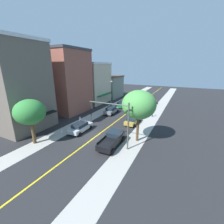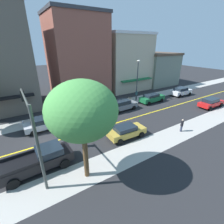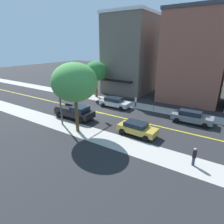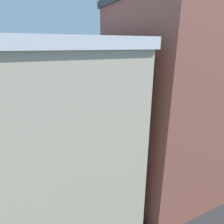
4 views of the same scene
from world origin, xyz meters
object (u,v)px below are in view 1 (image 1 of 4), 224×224
parking_meter (91,116)px  silver_sedan_left_curb (81,127)px  pedestrian_teal_shirt (111,104)px  grey_sedan_left_curb (111,110)px  street_lamp (111,92)px  black_pickup_truck (112,139)px  pedestrian_white_shirt (80,120)px  gold_sedan_right_curb (132,120)px  green_sedan_left_curb (122,104)px  fire_hydrant (62,132)px  pedestrian_black_shirt (152,113)px  red_sedan_right_curb (152,102)px  white_sedan_left_curb (132,99)px  traffic_light_mast (115,116)px  small_dog (108,107)px  street_tree_left_near (30,112)px  street_tree_right_corner (139,105)px

parking_meter → silver_sedan_left_curb: silver_sedan_left_curb is taller
pedestrian_teal_shirt → grey_sedan_left_curb: bearing=27.0°
street_lamp → black_pickup_truck: street_lamp is taller
pedestrian_teal_shirt → pedestrian_white_shirt: (0.67, -14.09, -0.07)m
gold_sedan_right_curb → green_sedan_left_curb: bearing=34.5°
green_sedan_left_curb → parking_meter: bearing=171.1°
fire_hydrant → green_sedan_left_curb: (2.09, 20.05, 0.41)m
parking_meter → gold_sedan_right_curb: gold_sedan_right_curb is taller
parking_meter → pedestrian_black_shirt: size_ratio=0.84×
silver_sedan_left_curb → pedestrian_white_shirt: 3.31m
parking_meter → red_sedan_right_curb: bearing=65.5°
street_lamp → silver_sedan_left_curb: size_ratio=1.46×
parking_meter → grey_sedan_left_curb: bearing=71.9°
fire_hydrant → white_sedan_left_curb: bearing=85.4°
silver_sedan_left_curb → gold_sedan_right_curb: size_ratio=1.12×
red_sedan_right_curb → silver_sedan_left_curb: bearing=166.2°
street_lamp → white_sedan_left_curb: (2.47, 9.50, -3.46)m
white_sedan_left_curb → gold_sedan_right_curb: (6.57, -18.59, -0.09)m
grey_sedan_left_curb → pedestrian_white_shirt: size_ratio=3.00×
pedestrian_black_shirt → silver_sedan_left_curb: bearing=74.9°
street_lamp → pedestrian_black_shirt: (11.51, -2.89, -3.46)m
traffic_light_mast → silver_sedan_left_curb: 8.34m
black_pickup_truck → small_dog: size_ratio=9.34×
traffic_light_mast → grey_sedan_left_curb: (-7.17, 13.11, -3.51)m
street_lamp → white_sedan_left_curb: street_lamp is taller
gold_sedan_right_curb → traffic_light_mast: bearing=-173.8°
fire_hydrant → pedestrian_teal_shirt: bearing=92.1°
street_lamp → pedestrian_black_shirt: street_lamp is taller
street_tree_left_near → green_sedan_left_curb: (3.42, 24.04, -3.87)m
parking_meter → traffic_light_mast: (9.01, -7.51, 3.47)m
fire_hydrant → traffic_light_mast: 10.21m
pedestrian_black_shirt → street_lamp: bearing=5.5°
red_sedan_right_curb → small_dog: 13.22m
silver_sedan_left_curb → pedestrian_white_shirt: (-2.10, 2.55, 0.06)m
green_sedan_left_curb → fire_hydrant: bearing=173.1°
traffic_light_mast → green_sedan_left_curb: traffic_light_mast is taller
green_sedan_left_curb → small_dog: (-3.06, -2.41, -0.47)m
pedestrian_black_shirt → traffic_light_mast: bearing=102.5°
gold_sedan_right_curb → grey_sedan_left_curb: size_ratio=0.89×
traffic_light_mast → grey_sedan_left_curb: size_ratio=1.33×
small_dog → pedestrian_white_shirt: bearing=47.5°
black_pickup_truck → gold_sedan_right_curb: bearing=-0.9°
silver_sedan_left_curb → small_dog: 15.72m
street_lamp → pedestrian_black_shirt: size_ratio=4.47×
street_tree_right_corner → red_sedan_right_curb: (-2.79, 23.12, -4.73)m
traffic_light_mast → small_dog: size_ratio=10.84×
street_lamp → gold_sedan_right_curb: 13.31m
traffic_light_mast → red_sedan_right_curb: 26.30m
street_lamp → small_dog: (-0.76, -0.78, -3.96)m
parking_meter → pedestrian_teal_shirt: bearing=95.7°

